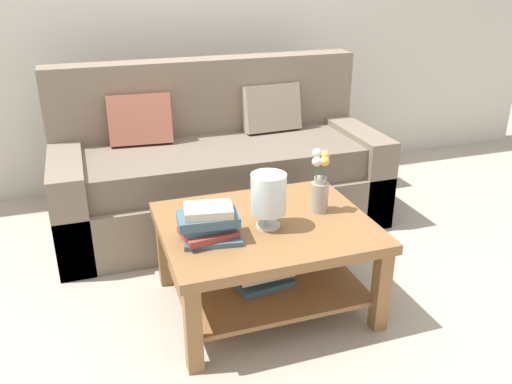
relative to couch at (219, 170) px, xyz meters
name	(u,v)px	position (x,y,z in m)	size (l,w,h in m)	color
ground_plane	(258,273)	(0.02, -0.77, -0.36)	(10.00, 10.00, 0.00)	#ADA393
back_wall	(187,6)	(0.02, 0.88, 0.99)	(6.40, 0.12, 2.70)	beige
couch	(219,170)	(0.00, 0.00, 0.00)	(2.13, 0.90, 1.06)	#7A6B5B
coffee_table	(265,247)	(-0.04, -1.06, -0.02)	(1.02, 0.84, 0.48)	olive
book_stack_main	(209,224)	(-0.35, -1.14, 0.19)	(0.30, 0.23, 0.17)	#3D6075
glass_hurricane_vase	(268,195)	(-0.04, -1.11, 0.28)	(0.17, 0.17, 0.27)	silver
flower_pitcher	(320,184)	(0.26, -1.02, 0.26)	(0.10, 0.09, 0.34)	#9E998E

